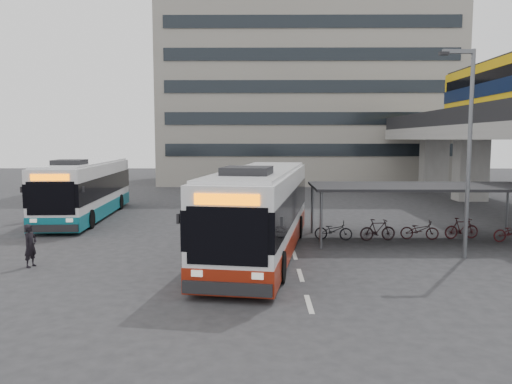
{
  "coord_description": "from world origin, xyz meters",
  "views": [
    {
      "loc": [
        1.11,
        -19.61,
        4.62
      ],
      "look_at": [
        0.92,
        5.09,
        2.0
      ],
      "focal_mm": 35.0,
      "sensor_mm": 36.0,
      "label": 1
    }
  ],
  "objects_px": {
    "pedestrian": "(30,246)",
    "lamp_post": "(467,141)",
    "bus_main": "(261,212)",
    "bus_teal": "(87,190)"
  },
  "relations": [
    {
      "from": "pedestrian",
      "to": "lamp_post",
      "type": "xyz_separation_m",
      "value": [
        16.21,
        1.48,
        3.76
      ]
    },
    {
      "from": "bus_main",
      "to": "pedestrian",
      "type": "distance_m",
      "value": 8.68
    },
    {
      "from": "pedestrian",
      "to": "bus_main",
      "type": "bearing_deg",
      "value": -61.1
    },
    {
      "from": "bus_teal",
      "to": "pedestrian",
      "type": "relative_size",
      "value": 7.72
    },
    {
      "from": "bus_main",
      "to": "lamp_post",
      "type": "height_order",
      "value": "lamp_post"
    },
    {
      "from": "pedestrian",
      "to": "lamp_post",
      "type": "relative_size",
      "value": 0.2
    },
    {
      "from": "bus_teal",
      "to": "lamp_post",
      "type": "relative_size",
      "value": 1.52
    },
    {
      "from": "bus_main",
      "to": "pedestrian",
      "type": "bearing_deg",
      "value": -156.54
    },
    {
      "from": "bus_main",
      "to": "bus_teal",
      "type": "relative_size",
      "value": 1.05
    },
    {
      "from": "lamp_post",
      "to": "pedestrian",
      "type": "bearing_deg",
      "value": -179.38
    }
  ]
}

